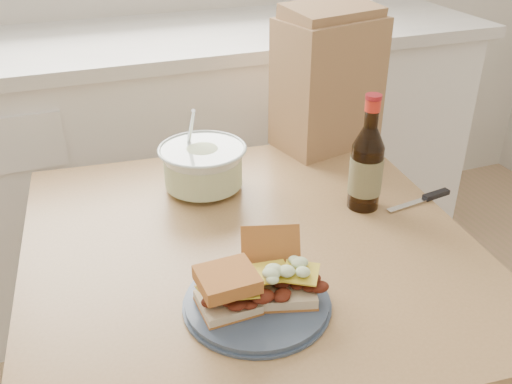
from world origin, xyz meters
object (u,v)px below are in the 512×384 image
object	(u,v)px
dining_table	(250,285)
plate	(257,302)
coleslaw_bowl	(203,168)
beer_bottle	(366,167)
paper_bag	(328,84)

from	to	relation	value
dining_table	plate	bearing A→B (deg)	-101.50
coleslaw_bowl	beer_bottle	xyz separation A→B (m)	(0.31, -0.20, 0.05)
beer_bottle	coleslaw_bowl	bearing A→B (deg)	140.89
paper_bag	beer_bottle	bearing A→B (deg)	-115.39
plate	coleslaw_bowl	size ratio (longest dim) A/B	1.21
coleslaw_bowl	beer_bottle	distance (m)	0.37
beer_bottle	dining_table	bearing A→B (deg)	-176.19
beer_bottle	plate	bearing A→B (deg)	-151.33
dining_table	plate	xyz separation A→B (m)	(-0.06, -0.19, 0.12)
beer_bottle	paper_bag	size ratio (longest dim) A/B	0.77
dining_table	beer_bottle	distance (m)	0.36
coleslaw_bowl	dining_table	bearing A→B (deg)	-84.66
plate	coleslaw_bowl	xyz separation A→B (m)	(0.03, 0.44, 0.04)
dining_table	paper_bag	world-z (taller)	paper_bag
dining_table	paper_bag	size ratio (longest dim) A/B	2.85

